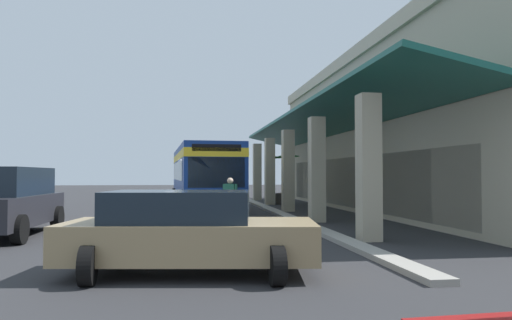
# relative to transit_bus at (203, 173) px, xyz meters

# --- Properties ---
(ground) EXTENTS (120.00, 120.00, 0.00)m
(ground) POSITION_rel_transit_bus_xyz_m (1.17, 7.50, -1.85)
(ground) COLOR #2D2D30
(curb_strip) EXTENTS (30.71, 0.50, 0.12)m
(curb_strip) POSITION_rel_transit_bus_xyz_m (1.75, 3.23, -1.79)
(curb_strip) COLOR #9E998E
(curb_strip) RESTS_ON ground
(plaza_building) EXTENTS (25.89, 15.32, 7.72)m
(plaza_building) POSITION_rel_transit_bus_xyz_m (1.75, 12.85, 2.01)
(plaza_building) COLOR #B2A88E
(plaza_building) RESTS_ON ground
(transit_bus) EXTENTS (11.35, 3.28, 3.34)m
(transit_bus) POSITION_rel_transit_bus_xyz_m (0.00, 0.00, 0.00)
(transit_bus) COLOR navy
(transit_bus) RESTS_ON ground
(parked_suv_charcoal) EXTENTS (4.83, 2.27, 1.97)m
(parked_suv_charcoal) POSITION_rel_transit_bus_xyz_m (9.70, -5.90, -0.84)
(parked_suv_charcoal) COLOR #232328
(parked_suv_charcoal) RESTS_ON ground
(parked_sedan_white) EXTENTS (4.42, 2.05, 1.47)m
(parked_sedan_white) POSITION_rel_transit_bus_xyz_m (4.80, -7.07, -1.10)
(parked_sedan_white) COLOR silver
(parked_sedan_white) RESTS_ON ground
(parked_sedan_tan) EXTENTS (2.84, 4.61, 1.47)m
(parked_sedan_tan) POSITION_rel_transit_bus_xyz_m (15.55, -0.77, -1.10)
(parked_sedan_tan) COLOR #9E845B
(parked_sedan_tan) RESTS_ON ground
(pedestrian) EXTENTS (0.54, 0.51, 1.66)m
(pedestrian) POSITION_rel_transit_bus_xyz_m (7.33, 0.72, -0.93)
(pedestrian) COLOR #38383D
(pedestrian) RESTS_ON ground
(potted_palm) EXTENTS (1.67, 1.99, 3.00)m
(potted_palm) POSITION_rel_transit_bus_xyz_m (-3.94, 4.91, -1.23)
(potted_palm) COLOR #4C4742
(potted_palm) RESTS_ON ground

